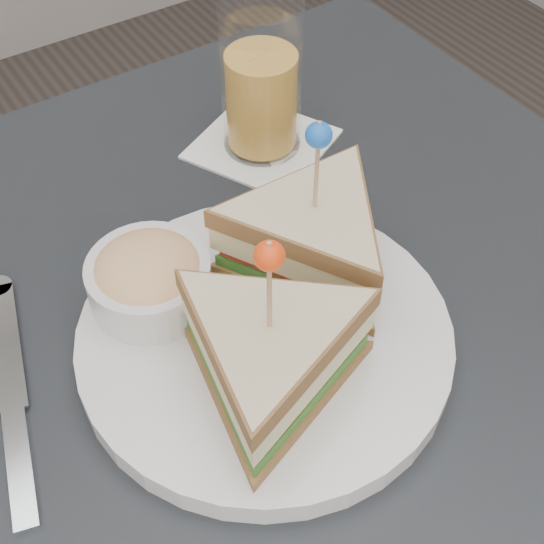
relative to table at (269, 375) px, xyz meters
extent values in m
cube|color=black|center=(0.00, 0.00, 0.06)|extent=(0.80, 0.80, 0.03)
cylinder|color=black|center=(0.35, 0.35, -0.31)|extent=(0.04, 0.04, 0.72)
cylinder|color=silver|center=(-0.02, -0.02, 0.08)|extent=(0.35, 0.35, 0.02)
cylinder|color=silver|center=(-0.02, -0.02, 0.10)|extent=(0.35, 0.35, 0.01)
cylinder|color=tan|center=(-0.04, -0.06, 0.21)|extent=(0.00, 0.00, 0.09)
sphere|color=red|center=(-0.04, -0.06, 0.24)|extent=(0.02, 0.02, 0.02)
cylinder|color=tan|center=(0.05, 0.01, 0.21)|extent=(0.00, 0.00, 0.09)
sphere|color=#1856B4|center=(0.05, 0.01, 0.24)|extent=(0.02, 0.02, 0.02)
cylinder|color=silver|center=(-0.07, 0.06, 0.12)|extent=(0.12, 0.12, 0.04)
ellipsoid|color=#E0B772|center=(-0.07, 0.06, 0.13)|extent=(0.10, 0.10, 0.04)
cube|color=silver|center=(-0.22, -0.01, 0.08)|extent=(0.04, 0.11, 0.01)
cube|color=silver|center=(-0.19, 0.10, 0.08)|extent=(0.06, 0.13, 0.00)
cube|color=white|center=(0.12, 0.20, 0.08)|extent=(0.17, 0.17, 0.00)
cylinder|color=gold|center=(0.12, 0.20, 0.13)|extent=(0.09, 0.09, 0.10)
cylinder|color=white|center=(0.12, 0.20, 0.16)|extent=(0.11, 0.11, 0.16)
cube|color=white|center=(0.13, 0.21, 0.18)|extent=(0.03, 0.03, 0.02)
cube|color=white|center=(0.11, 0.19, 0.17)|extent=(0.02, 0.02, 0.02)
camera|label=1|loc=(-0.21, -0.33, 0.58)|focal=50.00mm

